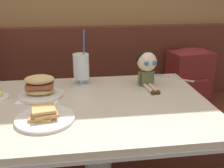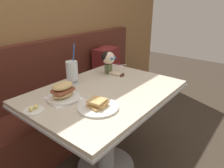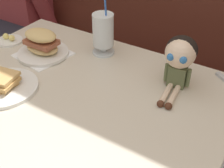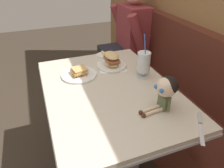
# 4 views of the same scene
# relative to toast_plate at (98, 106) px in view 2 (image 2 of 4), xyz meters

# --- Properties ---
(wood_panel_wall) EXTENTS (4.40, 0.08, 2.40)m
(wood_panel_wall) POSITION_rel_toast_plate_xyz_m (0.23, 1.01, 0.44)
(wood_panel_wall) COLOR olive
(wood_panel_wall) RESTS_ON ground
(booth_bench) EXTENTS (2.60, 0.48, 1.00)m
(booth_bench) POSITION_rel_toast_plate_xyz_m (0.23, 0.77, -0.43)
(booth_bench) COLOR #512319
(booth_bench) RESTS_ON ground
(diner_table) EXTENTS (1.11, 0.81, 0.74)m
(diner_table) POSITION_rel_toast_plate_xyz_m (0.23, 0.14, -0.21)
(diner_table) COLOR beige
(diner_table) RESTS_ON ground
(toast_plate) EXTENTS (0.25, 0.25, 0.06)m
(toast_plate) POSITION_rel_toast_plate_xyz_m (0.00, 0.00, 0.00)
(toast_plate) COLOR white
(toast_plate) RESTS_ON diner_table
(milkshake_glass) EXTENTS (0.10, 0.10, 0.32)m
(milkshake_glass) POSITION_rel_toast_plate_xyz_m (0.17, 0.42, 0.09)
(milkshake_glass) COLOR silver
(milkshake_glass) RESTS_ON diner_table
(sandwich_plate) EXTENTS (0.23, 0.23, 0.12)m
(sandwich_plate) POSITION_rel_toast_plate_xyz_m (-0.05, 0.26, 0.03)
(sandwich_plate) COLOR white
(sandwich_plate) RESTS_ON diner_table
(butter_saucer) EXTENTS (0.12, 0.12, 0.04)m
(butter_saucer) POSITION_rel_toast_plate_xyz_m (-0.26, 0.27, -0.01)
(butter_saucer) COLOR white
(butter_saucer) RESTS_ON diner_table
(butter_knife) EXTENTS (0.20, 0.15, 0.01)m
(butter_knife) POSITION_rel_toast_plate_xyz_m (0.70, 0.47, -0.01)
(butter_knife) COLOR silver
(butter_knife) RESTS_ON diner_table
(seated_doll) EXTENTS (0.12, 0.22, 0.20)m
(seated_doll) POSITION_rel_toast_plate_xyz_m (0.53, 0.35, 0.11)
(seated_doll) COLOR #5B6642
(seated_doll) RESTS_ON diner_table
(backpack) EXTENTS (0.33, 0.28, 0.41)m
(backpack) POSITION_rel_toast_plate_xyz_m (0.97, 0.75, -0.10)
(backpack) COLOR maroon
(backpack) RESTS_ON booth_bench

